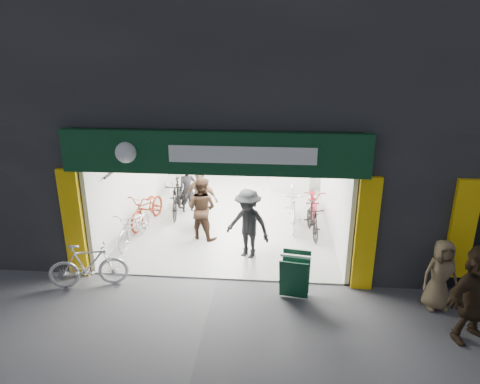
# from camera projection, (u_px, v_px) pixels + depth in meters

# --- Properties ---
(ground) EXTENTS (60.00, 60.00, 0.00)m
(ground) POSITION_uv_depth(u_px,v_px,m) (217.00, 280.00, 9.90)
(ground) COLOR #56565B
(ground) RESTS_ON ground
(building) EXTENTS (17.00, 10.27, 8.00)m
(building) POSITION_uv_depth(u_px,v_px,m) (266.00, 73.00, 13.08)
(building) COLOR #232326
(building) RESTS_ON ground
(bike_left_front) EXTENTS (0.88, 1.88, 0.95)m
(bike_left_front) POSITION_uv_depth(u_px,v_px,m) (134.00, 226.00, 11.60)
(bike_left_front) COLOR #B5B6BA
(bike_left_front) RESTS_ON ground
(bike_left_midfront) EXTENTS (0.74, 1.96, 1.15)m
(bike_left_midfront) POSITION_uv_depth(u_px,v_px,m) (177.00, 198.00, 13.44)
(bike_left_midfront) COLOR black
(bike_left_midfront) RESTS_ON ground
(bike_left_midback) EXTENTS (1.02, 2.08, 1.04)m
(bike_left_midback) POSITION_uv_depth(u_px,v_px,m) (148.00, 208.00, 12.75)
(bike_left_midback) COLOR maroon
(bike_left_midback) RESTS_ON ground
(bike_left_back) EXTENTS (0.47, 1.63, 0.98)m
(bike_left_back) POSITION_uv_depth(u_px,v_px,m) (172.00, 178.00, 15.63)
(bike_left_back) COLOR silver
(bike_left_back) RESTS_ON ground
(bike_right_front) EXTENTS (0.62, 1.65, 0.97)m
(bike_right_front) POSITION_uv_depth(u_px,v_px,m) (312.00, 220.00, 11.99)
(bike_right_front) COLOR black
(bike_right_front) RESTS_ON ground
(bike_right_mid) EXTENTS (0.70, 1.85, 0.96)m
(bike_right_mid) POSITION_uv_depth(u_px,v_px,m) (314.00, 202.00, 13.37)
(bike_right_mid) COLOR maroon
(bike_right_mid) RESTS_ON ground
(bike_right_back) EXTENTS (0.60, 1.99, 1.19)m
(bike_right_back) POSITION_uv_depth(u_px,v_px,m) (292.00, 208.00, 12.58)
(bike_right_back) COLOR silver
(bike_right_back) RESTS_ON ground
(parked_bike) EXTENTS (1.79, 0.91, 1.03)m
(parked_bike) POSITION_uv_depth(u_px,v_px,m) (88.00, 265.00, 9.47)
(parked_bike) COLOR silver
(parked_bike) RESTS_ON ground
(customer_a) EXTENTS (0.66, 0.58, 1.52)m
(customer_a) POSITION_uv_depth(u_px,v_px,m) (188.00, 190.00, 13.58)
(customer_a) COLOR black
(customer_a) RESTS_ON ground
(customer_b) EXTENTS (1.05, 0.93, 1.79)m
(customer_b) POSITION_uv_depth(u_px,v_px,m) (202.00, 209.00, 11.69)
(customer_b) COLOR #392519
(customer_b) RESTS_ON ground
(customer_c) EXTENTS (1.36, 1.13, 1.83)m
(customer_c) POSITION_uv_depth(u_px,v_px,m) (248.00, 224.00, 10.62)
(customer_c) COLOR black
(customer_c) RESTS_ON ground
(customer_d) EXTENTS (1.15, 0.78, 1.81)m
(customer_d) POSITION_uv_depth(u_px,v_px,m) (201.00, 199.00, 12.39)
(customer_d) COLOR #88684F
(customer_d) RESTS_ON ground
(pedestrian_near) EXTENTS (0.81, 0.60, 1.51)m
(pedestrian_near) POSITION_uv_depth(u_px,v_px,m) (440.00, 275.00, 8.62)
(pedestrian_near) COLOR #7D6749
(pedestrian_near) RESTS_ON ground
(pedestrian_far) EXTENTS (1.79, 1.31, 1.87)m
(pedestrian_far) POSITION_uv_depth(u_px,v_px,m) (477.00, 294.00, 7.65)
(pedestrian_far) COLOR #362718
(pedestrian_far) RESTS_ON ground
(sandwich_board) EXTENTS (0.70, 0.71, 0.94)m
(sandwich_board) POSITION_uv_depth(u_px,v_px,m) (295.00, 274.00, 9.11)
(sandwich_board) COLOR #0D3722
(sandwich_board) RESTS_ON ground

